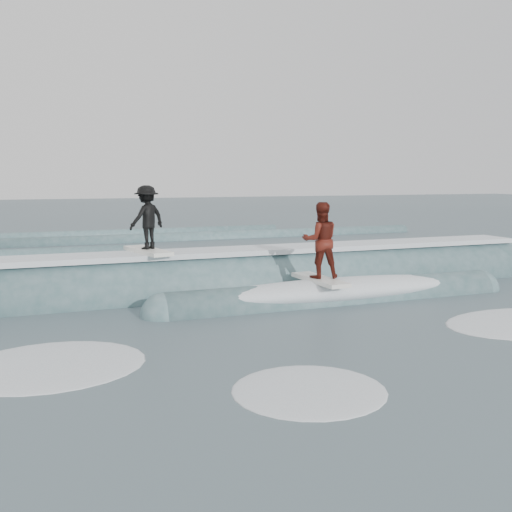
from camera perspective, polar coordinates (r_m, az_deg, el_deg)
name	(u,v)px	position (r m, az deg, el deg)	size (l,w,h in m)	color
ground	(320,332)	(11.81, 6.37, -7.58)	(160.00, 160.00, 0.00)	#384752
breaking_wave	(256,290)	(15.77, 0.04, -3.45)	(22.22, 3.90, 2.24)	#3B5F63
surfer_black	(147,220)	(15.05, -10.85, 3.51)	(1.23, 2.07, 1.75)	white
surfer_red	(320,243)	(14.25, 6.45, 1.26)	(1.05, 2.03, 1.99)	white
whitewater	(396,344)	(11.22, 13.87, -8.58)	(15.69, 5.32, 0.10)	white
far_swells	(90,245)	(28.03, -16.27, 1.10)	(37.85, 8.65, 0.80)	#3B5F63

